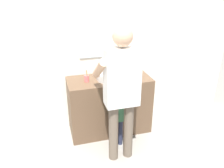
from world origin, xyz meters
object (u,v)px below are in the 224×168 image
soap_bottle (129,72)px  child_toddler (117,112)px  toothbrush_cup (87,78)px  adult_parent (121,85)px

soap_bottle → child_toddler: soap_bottle is taller
toothbrush_cup → adult_parent: (0.31, -0.63, 0.12)m
soap_bottle → toothbrush_cup: bearing=-175.7°
soap_bottle → child_toddler: bearing=-125.6°
child_toddler → adult_parent: bearing=-95.9°
child_toddler → adult_parent: size_ratio=0.52×
adult_parent → soap_bottle: bearing=63.6°
toothbrush_cup → adult_parent: size_ratio=0.12×
child_toddler → adult_parent: adult_parent is taller
toothbrush_cup → child_toddler: toothbrush_cup is taller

